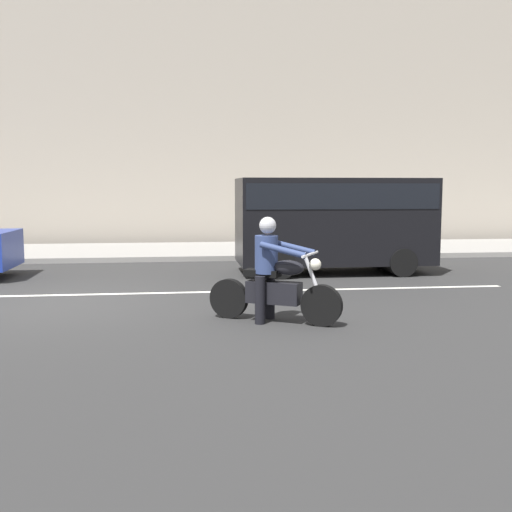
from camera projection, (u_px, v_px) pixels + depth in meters
ground_plane at (57, 304)px, 10.29m from camera, size 80.00×80.00×0.00m
sidewalk_slab at (111, 252)px, 18.17m from camera, size 40.00×4.40×0.14m
building_facade at (118, 83)px, 20.91m from camera, size 40.00×1.40×11.20m
lane_marking_stripe at (38, 295)px, 11.12m from camera, size 18.00×0.14×0.01m
motorcycle_with_rider_denim_blue at (273, 279)px, 8.87m from camera, size 1.85×1.14×1.55m
parked_van_black at (333, 218)px, 14.07m from camera, size 4.44×1.96×2.19m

